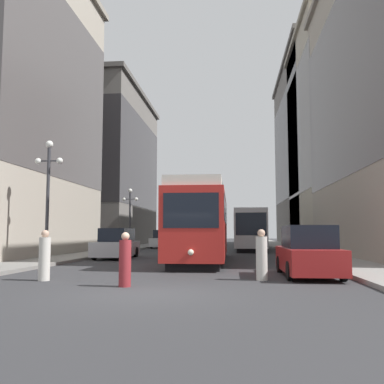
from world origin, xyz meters
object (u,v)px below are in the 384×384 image
parked_car_right_far (308,253)px  lamp_post_left_far (130,209)px  transit_bus (250,228)px  streetcar (202,223)px  parked_car_left_near (163,240)px  pedestrian_on_sidewalk (262,256)px  pedestrian_crossing_near (45,257)px  lamp_post_left_near (48,182)px  pedestrian_crossing_far (125,261)px  parked_car_left_mid (117,244)px

parked_car_right_far → lamp_post_left_far: size_ratio=0.89×
transit_bus → parked_car_right_far: transit_bus is taller
streetcar → parked_car_right_far: (4.39, -7.37, -1.26)m
transit_bus → lamp_post_left_far: size_ratio=2.11×
parked_car_left_near → pedestrian_on_sidewalk: 29.64m
transit_bus → parked_car_left_near: 10.06m
pedestrian_on_sidewalk → parked_car_right_far: bearing=-144.8°
pedestrian_crossing_near → lamp_post_left_near: bearing=51.9°
streetcar → lamp_post_left_near: bearing=-156.7°
parked_car_right_far → pedestrian_on_sidewalk: size_ratio=2.77×
transit_bus → parked_car_right_far: (1.23, -21.96, -1.10)m
streetcar → parked_car_right_far: bearing=-59.7°
pedestrian_crossing_near → pedestrian_crossing_far: 3.29m
parked_car_left_near → parked_car_left_mid: 17.33m
pedestrian_crossing_far → transit_bus: bearing=120.0°
transit_bus → parked_car_left_mid: size_ratio=2.22×
pedestrian_on_sidewalk → lamp_post_left_near: (-9.96, 5.53, 3.24)m
pedestrian_crossing_far → lamp_post_left_far: size_ratio=0.30×
lamp_post_left_near → lamp_post_left_far: (-0.00, 16.51, -0.40)m
lamp_post_left_far → lamp_post_left_near: bearing=-90.0°
pedestrian_on_sidewalk → pedestrian_crossing_near: bearing=2.8°
parked_car_right_far → lamp_post_left_far: (-11.69, 20.65, 2.78)m
streetcar → transit_bus: streetcar is taller
parked_car_right_far → lamp_post_left_far: 23.89m
pedestrian_crossing_far → lamp_post_left_far: lamp_post_left_far is taller
transit_bus → parked_car_left_near: (-8.56, 5.17, -1.10)m
parked_car_left_mid → pedestrian_crossing_far: parked_car_left_mid is taller
parked_car_left_near → parked_car_left_mid: same height
parked_car_left_near → lamp_post_left_near: (-1.90, -23.00, 3.18)m
parked_car_left_mid → pedestrian_crossing_near: (0.94, -11.98, -0.07)m
parked_car_right_far → lamp_post_left_near: 12.80m
pedestrian_crossing_far → lamp_post_left_near: lamp_post_left_near is taller
parked_car_left_mid → pedestrian_crossing_far: size_ratio=3.16×
parked_car_left_mid → lamp_post_left_near: size_ratio=0.84×
pedestrian_on_sidewalk → pedestrian_crossing_far: bearing=23.2°
transit_bus → lamp_post_left_far: 10.67m
pedestrian_crossing_near → lamp_post_left_near: (-2.84, 6.32, 3.25)m
parked_car_left_near → pedestrian_on_sidewalk: bearing=-70.9°
parked_car_right_far → lamp_post_left_near: size_ratio=0.78×
streetcar → parked_car_left_near: 20.53m
streetcar → pedestrian_on_sidewalk: streetcar is taller
pedestrian_crossing_near → transit_bus: bearing=10.2°
pedestrian_crossing_near → parked_car_left_mid: bearing=32.1°
transit_bus → parked_car_left_near: bearing=150.3°
parked_car_left_mid → pedestrian_crossing_far: (3.97, -13.25, -0.11)m
streetcar → parked_car_left_mid: (-5.41, 2.44, -1.26)m
parked_car_left_mid → pedestrian_crossing_far: bearing=-73.2°
parked_car_left_near → pedestrian_on_sidewalk: parked_car_left_near is taller
pedestrian_crossing_near → pedestrian_crossing_far: bearing=-85.0°
parked_car_left_mid → lamp_post_left_far: bearing=100.0°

